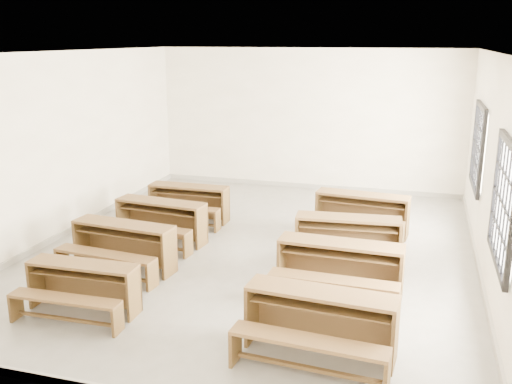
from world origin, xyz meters
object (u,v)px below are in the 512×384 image
(desk_set_0, at_px, (82,284))
(desk_set_2, at_px, (160,218))
(desk_set_7, at_px, (361,211))
(desk_set_3, at_px, (188,201))
(desk_set_5, at_px, (339,265))
(desk_set_1, at_px, (122,243))
(desk_set_6, at_px, (348,236))
(desk_set_4, at_px, (319,319))

(desk_set_0, relative_size, desk_set_2, 0.87)
(desk_set_7, bearing_deg, desk_set_2, -151.38)
(desk_set_3, bearing_deg, desk_set_5, -37.44)
(desk_set_1, relative_size, desk_set_5, 0.98)
(desk_set_5, bearing_deg, desk_set_0, -153.94)
(desk_set_2, height_order, desk_set_5, desk_set_5)
(desk_set_5, xyz_separation_m, desk_set_6, (-0.05, 1.24, -0.02))
(desk_set_0, bearing_deg, desk_set_6, 39.75)
(desk_set_4, bearing_deg, desk_set_5, 94.57)
(desk_set_2, xyz_separation_m, desk_set_7, (3.28, 1.37, 0.01))
(desk_set_1, height_order, desk_set_2, desk_set_1)
(desk_set_5, bearing_deg, desk_set_6, 94.10)
(desk_set_3, height_order, desk_set_5, desk_set_5)
(desk_set_2, bearing_deg, desk_set_1, -84.66)
(desk_set_1, relative_size, desk_set_3, 1.09)
(desk_set_0, xyz_separation_m, desk_set_3, (-0.18, 3.88, 0.02))
(desk_set_2, bearing_deg, desk_set_3, 95.49)
(desk_set_4, relative_size, desk_set_6, 1.02)
(desk_set_0, height_order, desk_set_1, desk_set_1)
(desk_set_0, xyz_separation_m, desk_set_5, (3.08, 1.39, 0.06))
(desk_set_1, height_order, desk_set_3, desk_set_1)
(desk_set_7, bearing_deg, desk_set_0, -121.56)
(desk_set_0, relative_size, desk_set_1, 0.87)
(desk_set_7, bearing_deg, desk_set_1, -135.26)
(desk_set_4, distance_m, desk_set_6, 2.82)
(desk_set_2, xyz_separation_m, desk_set_4, (3.28, -2.85, 0.02))
(desk_set_4, xyz_separation_m, desk_set_5, (-0.01, 1.58, 0.01))
(desk_set_1, bearing_deg, desk_set_7, 44.29)
(desk_set_1, xyz_separation_m, desk_set_4, (3.29, -1.57, 0.01))
(desk_set_1, xyz_separation_m, desk_set_2, (0.01, 1.27, -0.00))
(desk_set_3, distance_m, desk_set_4, 5.22)
(desk_set_3, xyz_separation_m, desk_set_6, (3.21, -1.25, 0.02))
(desk_set_3, distance_m, desk_set_5, 4.10)
(desk_set_4, distance_m, desk_set_5, 1.58)
(desk_set_0, xyz_separation_m, desk_set_2, (-0.19, 2.66, 0.04))
(desk_set_4, bearing_deg, desk_set_7, 94.23)
(desk_set_1, height_order, desk_set_6, desk_set_6)
(desk_set_4, relative_size, desk_set_5, 1.01)
(desk_set_2, bearing_deg, desk_set_5, -15.50)
(desk_set_3, bearing_deg, desk_set_7, 2.56)
(desk_set_4, relative_size, desk_set_7, 1.01)
(desk_set_6, bearing_deg, desk_set_1, -164.01)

